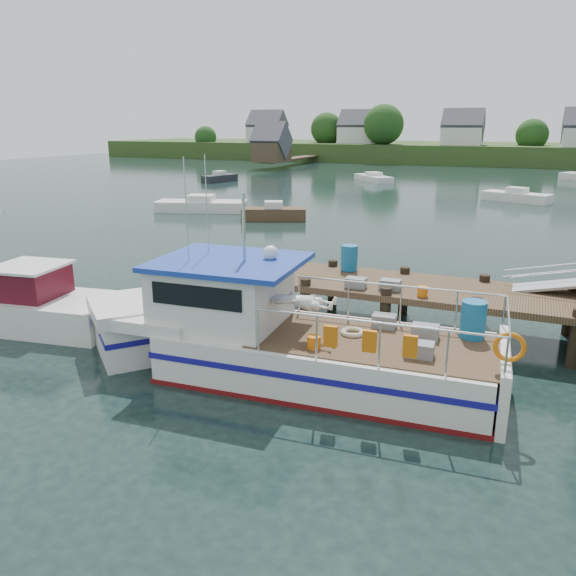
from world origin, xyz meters
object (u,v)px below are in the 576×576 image
at_px(work_boat, 10,304).
at_px(moored_a, 201,205).
at_px(moored_e, 220,178).
at_px(moored_d, 373,178).
at_px(moored_b, 516,196).
at_px(moored_rowboat, 274,213).
at_px(lobster_boat, 274,337).
at_px(dock, 560,271).

bearing_deg(work_boat, moored_a, 98.58).
bearing_deg(moored_e, moored_d, 31.10).
height_order(moored_a, moored_b, moored_a).
bearing_deg(moored_a, moored_e, 117.91).
height_order(moored_rowboat, moored_d, moored_rowboat).
bearing_deg(lobster_boat, moored_b, 79.40).
bearing_deg(lobster_boat, work_boat, 176.03).
relative_size(dock, moored_e, 3.72).
distance_m(moored_a, moored_e, 21.55).
distance_m(moored_rowboat, moored_d, 27.92).
relative_size(moored_rowboat, moored_b, 0.80).
xyz_separation_m(moored_a, moored_e, (-9.53, 19.33, -0.01)).
bearing_deg(moored_a, dock, -37.11).
bearing_deg(dock, work_boat, -163.67).
relative_size(work_boat, moored_b, 1.43).
height_order(lobster_boat, moored_d, lobster_boat).
height_order(lobster_boat, moored_rowboat, lobster_boat).
bearing_deg(moored_a, moored_d, 79.37).
height_order(work_boat, moored_rowboat, work_boat).
bearing_deg(moored_e, work_boat, -62.74).
height_order(moored_rowboat, moored_e, moored_rowboat).
bearing_deg(moored_b, work_boat, -123.65).
height_order(work_boat, moored_b, work_boat).
bearing_deg(moored_b, lobster_boat, -110.41).
relative_size(lobster_boat, moored_e, 2.56).
distance_m(lobster_boat, moored_rowboat, 23.76).
bearing_deg(dock, lobster_boat, -144.45).
height_order(lobster_boat, work_boat, lobster_boat).
bearing_deg(work_boat, moored_rowboat, 83.25).
relative_size(dock, lobster_boat, 1.45).
xyz_separation_m(dock, moored_d, (-17.00, 44.85, -1.87)).
xyz_separation_m(work_boat, moored_rowboat, (-0.66, 21.55, -0.20)).
bearing_deg(moored_d, lobster_boat, -89.40).
distance_m(moored_rowboat, moored_b, 21.50).
distance_m(work_boat, moored_d, 49.48).
bearing_deg(moored_rowboat, moored_d, 98.76).
distance_m(lobster_boat, moored_e, 49.54).
bearing_deg(lobster_boat, dock, 31.98).
distance_m(work_boat, moored_e, 45.37).
bearing_deg(moored_rowboat, dock, -38.38).
relative_size(work_boat, moored_a, 1.17).
distance_m(dock, moored_d, 48.00).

